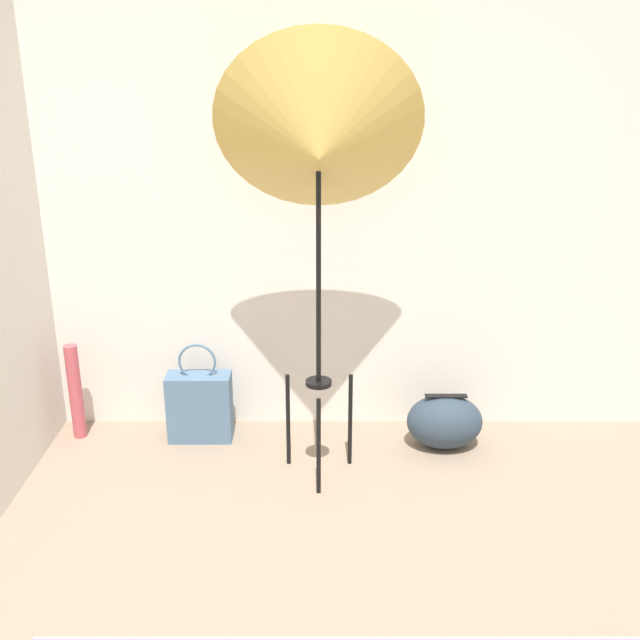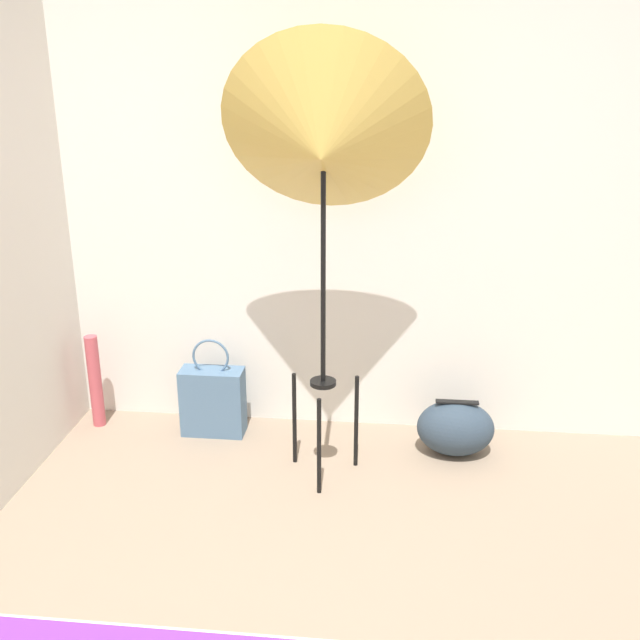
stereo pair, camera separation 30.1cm
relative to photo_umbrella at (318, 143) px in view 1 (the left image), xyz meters
The scene contains 5 objects.
wall_back 0.58m from the photo_umbrella, 90.22° to the left, with size 8.00×0.05×2.60m.
photo_umbrella is the anchor object (origin of this frame).
tote_bag 1.49m from the photo_umbrella, 151.07° to the left, with size 0.32×0.14×0.51m.
duffel_bag 1.53m from the photo_umbrella, 22.03° to the left, with size 0.37×0.27×0.28m.
paper_roll 1.79m from the photo_umbrella, 163.91° to the left, with size 0.07×0.07×0.50m.
Camera 1 is at (0.01, -1.45, 1.86)m, focal length 42.00 mm.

